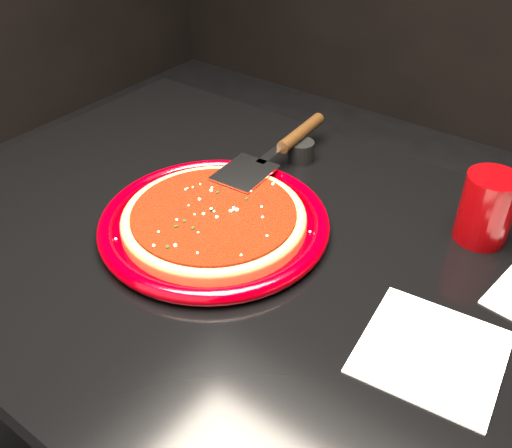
{
  "coord_description": "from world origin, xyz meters",
  "views": [
    {
      "loc": [
        0.38,
        -0.54,
        1.3
      ],
      "look_at": [
        -0.04,
        0.03,
        0.77
      ],
      "focal_mm": 40.0,
      "sensor_mm": 36.0,
      "label": 1
    }
  ],
  "objects_px": {
    "table": "(264,405)",
    "pizza_server": "(276,149)",
    "plate": "(214,223)",
    "cup": "(487,208)",
    "ramekin": "(301,151)"
  },
  "relations": [
    {
      "from": "table",
      "to": "pizza_server",
      "type": "height_order",
      "value": "pizza_server"
    },
    {
      "from": "plate",
      "to": "cup",
      "type": "relative_size",
      "value": 3.27
    },
    {
      "from": "table",
      "to": "cup",
      "type": "distance_m",
      "value": 0.55
    },
    {
      "from": "plate",
      "to": "pizza_server",
      "type": "bearing_deg",
      "value": 96.68
    },
    {
      "from": "pizza_server",
      "to": "table",
      "type": "bearing_deg",
      "value": -62.01
    },
    {
      "from": "pizza_server",
      "to": "ramekin",
      "type": "bearing_deg",
      "value": 73.81
    },
    {
      "from": "table",
      "to": "ramekin",
      "type": "distance_m",
      "value": 0.49
    },
    {
      "from": "cup",
      "to": "ramekin",
      "type": "height_order",
      "value": "cup"
    },
    {
      "from": "table",
      "to": "cup",
      "type": "xyz_separation_m",
      "value": [
        0.24,
        0.23,
        0.43
      ]
    },
    {
      "from": "pizza_server",
      "to": "cup",
      "type": "xyz_separation_m",
      "value": [
        0.37,
        0.03,
        0.01
      ]
    },
    {
      "from": "plate",
      "to": "pizza_server",
      "type": "relative_size",
      "value": 1.05
    },
    {
      "from": "table",
      "to": "plate",
      "type": "height_order",
      "value": "plate"
    },
    {
      "from": "ramekin",
      "to": "cup",
      "type": "bearing_deg",
      "value": -5.58
    },
    {
      "from": "plate",
      "to": "ramekin",
      "type": "bearing_deg",
      "value": 92.22
    },
    {
      "from": "plate",
      "to": "pizza_server",
      "type": "xyz_separation_m",
      "value": [
        -0.02,
        0.2,
        0.03
      ]
    }
  ]
}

